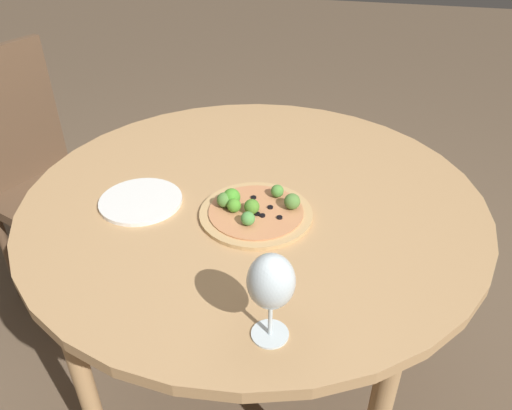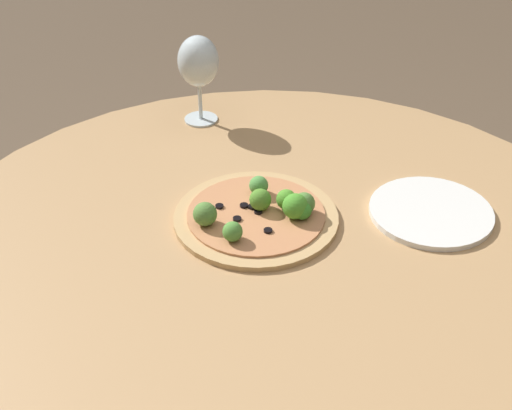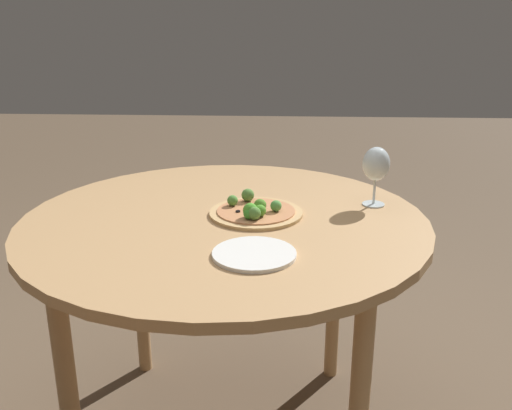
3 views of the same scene
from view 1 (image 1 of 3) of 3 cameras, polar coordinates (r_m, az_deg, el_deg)
ground_plane at (r=1.83m, az=-0.23°, el=-19.63°), size 12.00×12.00×0.00m
dining_table at (r=1.33m, az=-0.29°, el=-1.50°), size 1.17×1.17×0.78m
chair at (r=2.02m, az=-23.26°, el=3.20°), size 0.51×0.51×0.98m
pizza at (r=1.20m, az=-0.24°, el=-0.56°), size 0.27×0.27×0.06m
wine_glass at (r=0.84m, az=1.74°, el=-8.90°), size 0.08×0.08×0.18m
plate_near at (r=1.28m, az=-13.04°, el=0.47°), size 0.21×0.21×0.01m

